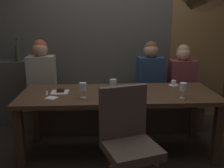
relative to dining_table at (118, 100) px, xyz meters
The scene contains 18 objects.
ground 0.65m from the dining_table, ahead, with size 9.00×9.00×0.00m, color black.
back_wall_tiled 1.49m from the dining_table, 90.00° to the left, with size 6.00×0.12×3.00m, color #4C4944.
arched_door 1.91m from the dining_table, 40.43° to the left, with size 0.90×0.05×2.55m.
back_counter 1.87m from the dining_table, 146.14° to the left, with size 1.10×0.28×0.95m, color #413E3A.
dining_table is the anchor object (origin of this frame).
banquette_bench 0.82m from the dining_table, 90.00° to the left, with size 2.50×0.44×0.45m.
chair_near_side 0.73m from the dining_table, 87.87° to the right, with size 0.55×0.55×0.98m.
diner_redhead 1.22m from the dining_table, 145.55° to the left, with size 0.36×0.24×0.84m.
diner_bearded 0.89m from the dining_table, 54.68° to the left, with size 0.36×0.24×0.81m.
diner_far_end 1.21m from the dining_table, 36.36° to the left, with size 0.36×0.24×0.76m.
wine_bottle_pale_label 1.78m from the dining_table, 143.62° to the left, with size 0.08×0.08×0.33m.
wine_glass_far_right 0.22m from the dining_table, 147.92° to the right, with size 0.08×0.08×0.16m.
wine_glass_near_left 0.73m from the dining_table, 20.17° to the right, with size 0.08×0.08×0.16m.
wine_glass_far_left 0.47m from the dining_table, 155.06° to the right, with size 0.08×0.08×0.16m.
espresso_cup 0.78m from the dining_table, 21.51° to the left, with size 0.12×0.12×0.06m.
dessert_plate 0.67m from the dining_table, behind, with size 0.19×0.19×0.05m.
fork_on_table 0.81m from the dining_table, behind, with size 0.02×0.17×0.01m, color silver.
folded_napkin 0.75m from the dining_table, 166.09° to the right, with size 0.11×0.10×0.01m, color silver.
Camera 1 is at (-0.23, -2.79, 1.55)m, focal length 41.13 mm.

